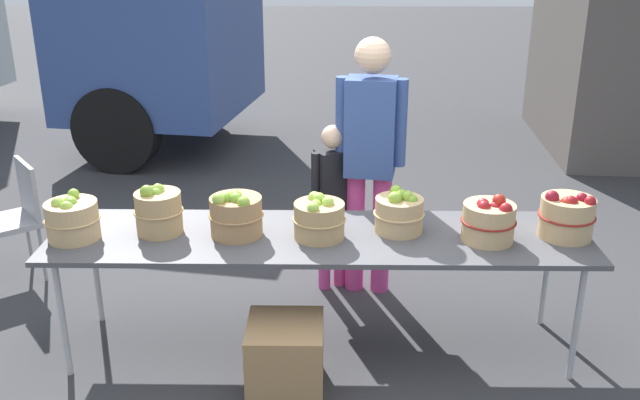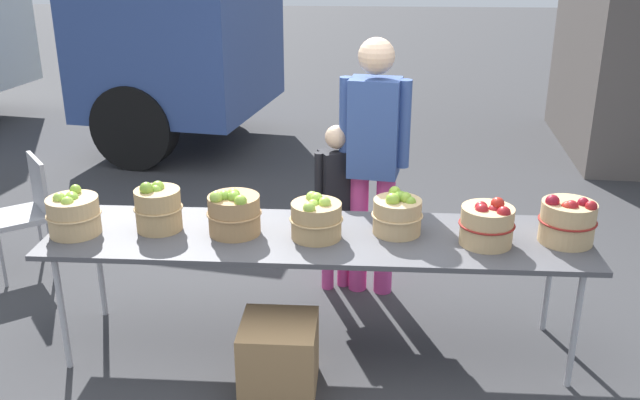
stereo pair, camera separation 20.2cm
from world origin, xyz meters
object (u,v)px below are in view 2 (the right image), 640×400
(market_table, at_px, (317,240))
(folding_chair, at_px, (26,206))
(apple_basket_green_3, at_px, (316,219))
(apple_basket_green_4, at_px, (397,214))
(apple_basket_red_0, at_px, (487,224))
(apple_basket_green_0, at_px, (73,214))
(vendor_adult, at_px, (374,149))
(child_customer, at_px, (336,195))
(apple_basket_green_1, at_px, (158,208))
(apple_basket_green_2, at_px, (234,213))
(apple_basket_red_1, at_px, (568,221))
(produce_crate, at_px, (279,356))

(market_table, bearing_deg, folding_chair, 157.23)
(apple_basket_green_3, distance_m, apple_basket_green_4, 0.47)
(apple_basket_red_0, bearing_deg, apple_basket_green_0, -179.93)
(apple_basket_green_3, relative_size, apple_basket_green_4, 1.03)
(vendor_adult, relative_size, child_customer, 1.49)
(market_table, distance_m, apple_basket_green_1, 0.94)
(apple_basket_green_2, distance_m, apple_basket_red_0, 1.43)
(apple_basket_green_0, height_order, apple_basket_red_0, apple_basket_red_0)
(apple_basket_green_0, height_order, folding_chair, apple_basket_green_0)
(folding_chair, bearing_deg, apple_basket_green_4, 34.54)
(apple_basket_red_1, relative_size, child_customer, 0.27)
(market_table, xyz_separation_m, apple_basket_green_2, (-0.47, -0.01, 0.16))
(apple_basket_green_0, relative_size, apple_basket_green_2, 0.98)
(apple_basket_green_1, relative_size, apple_basket_green_2, 0.95)
(apple_basket_green_1, relative_size, apple_basket_green_4, 1.02)
(market_table, height_order, apple_basket_green_0, apple_basket_green_0)
(market_table, height_order, apple_basket_red_1, apple_basket_red_1)
(apple_basket_green_1, bearing_deg, apple_basket_green_3, -3.53)
(apple_basket_red_1, xyz_separation_m, folding_chair, (-3.59, 0.92, -0.37))
(apple_basket_red_0, height_order, child_customer, child_customer)
(apple_basket_green_3, xyz_separation_m, produce_crate, (-0.18, -0.39, -0.66))
(child_customer, distance_m, produce_crate, 1.34)
(vendor_adult, distance_m, folding_chair, 2.57)
(apple_basket_green_1, distance_m, apple_basket_red_1, 2.33)
(apple_basket_green_2, xyz_separation_m, produce_crate, (0.30, -0.42, -0.67))
(apple_basket_green_3, relative_size, apple_basket_red_0, 0.99)
(apple_basket_red_1, distance_m, produce_crate, 1.77)
(apple_basket_green_1, xyz_separation_m, child_customer, (1.00, 0.76, -0.18))
(market_table, bearing_deg, apple_basket_red_0, -3.66)
(apple_basket_green_3, height_order, apple_basket_red_0, apple_basket_red_0)
(apple_basket_green_0, height_order, apple_basket_red_1, apple_basket_red_1)
(folding_chair, bearing_deg, vendor_adult, 48.70)
(vendor_adult, bearing_deg, apple_basket_green_3, 76.79)
(folding_chair, bearing_deg, produce_crate, 18.60)
(apple_basket_green_2, distance_m, produce_crate, 0.85)
(apple_basket_red_0, xyz_separation_m, child_customer, (-0.87, 0.85, -0.17))
(vendor_adult, xyz_separation_m, produce_crate, (-0.50, -1.18, -0.83))
(apple_basket_green_1, height_order, folding_chair, apple_basket_green_1)
(apple_basket_green_0, bearing_deg, apple_basket_green_3, 1.39)
(apple_basket_green_3, distance_m, produce_crate, 0.79)
(vendor_adult, distance_m, child_customer, 0.42)
(apple_basket_green_2, relative_size, apple_basket_green_4, 1.07)
(apple_basket_red_1, relative_size, vendor_adult, 0.18)
(apple_basket_green_4, bearing_deg, produce_crate, -142.59)
(market_table, height_order, apple_basket_red_0, apple_basket_red_0)
(market_table, distance_m, vendor_adult, 0.88)
(apple_basket_red_0, xyz_separation_m, vendor_adult, (-0.62, 0.82, 0.17))
(child_customer, bearing_deg, apple_basket_red_0, 109.91)
(market_table, bearing_deg, produce_crate, -112.90)
(apple_basket_green_0, xyz_separation_m, apple_basket_green_2, (0.92, 0.06, 0.01))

